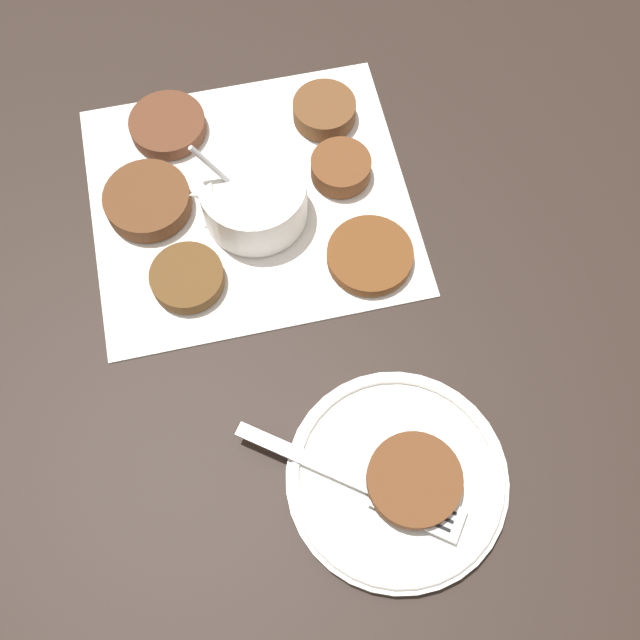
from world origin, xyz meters
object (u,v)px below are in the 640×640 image
(serving_plate, at_px, (400,478))
(fritter_on_plate, at_px, (417,480))
(fork, at_px, (376,487))
(sauce_bowl, at_px, (256,199))

(serving_plate, height_order, fritter_on_plate, fritter_on_plate)
(serving_plate, bearing_deg, fritter_on_plate, 150.68)
(serving_plate, bearing_deg, fork, 17.47)
(fork, bearing_deg, fritter_on_plate, -178.94)
(fork, bearing_deg, sauce_bowl, -76.11)
(sauce_bowl, bearing_deg, fork, 103.89)
(fritter_on_plate, relative_size, fork, 0.43)
(serving_plate, distance_m, fork, 0.03)
(serving_plate, distance_m, fritter_on_plate, 0.02)
(fritter_on_plate, bearing_deg, serving_plate, -29.32)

